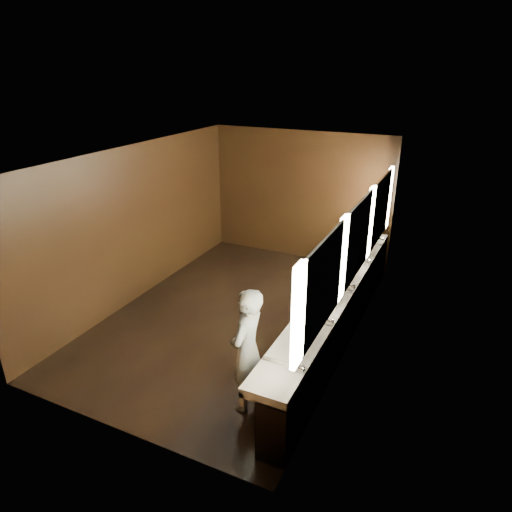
# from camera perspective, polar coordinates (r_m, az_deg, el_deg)

# --- Properties ---
(floor) EXTENTS (6.00, 6.00, 0.00)m
(floor) POSITION_cam_1_polar(r_m,az_deg,el_deg) (8.05, -2.41, -7.42)
(floor) COLOR black
(floor) RESTS_ON ground
(ceiling) EXTENTS (4.00, 6.00, 0.02)m
(ceiling) POSITION_cam_1_polar(r_m,az_deg,el_deg) (7.06, -2.79, 12.60)
(ceiling) COLOR #2D2D2B
(ceiling) RESTS_ON wall_back
(wall_back) EXTENTS (4.00, 0.02, 2.80)m
(wall_back) POSITION_cam_1_polar(r_m,az_deg,el_deg) (10.05, 5.49, 7.47)
(wall_back) COLOR black
(wall_back) RESTS_ON floor
(wall_front) EXTENTS (4.00, 0.02, 2.80)m
(wall_front) POSITION_cam_1_polar(r_m,az_deg,el_deg) (5.25, -18.23, -8.83)
(wall_front) COLOR black
(wall_front) RESTS_ON floor
(wall_left) EXTENTS (0.02, 6.00, 2.80)m
(wall_left) POSITION_cam_1_polar(r_m,az_deg,el_deg) (8.51, -14.61, 3.94)
(wall_left) COLOR black
(wall_left) RESTS_ON floor
(wall_right) EXTENTS (0.02, 6.00, 2.80)m
(wall_right) POSITION_cam_1_polar(r_m,az_deg,el_deg) (6.80, 12.50, -0.72)
(wall_right) COLOR black
(wall_right) RESTS_ON floor
(sink_counter) EXTENTS (0.55, 5.40, 1.01)m
(sink_counter) POSITION_cam_1_polar(r_m,az_deg,el_deg) (7.24, 10.30, -7.01)
(sink_counter) COLOR black
(sink_counter) RESTS_ON floor
(mirror_band) EXTENTS (0.06, 5.03, 1.15)m
(mirror_band) POSITION_cam_1_polar(r_m,az_deg,el_deg) (6.67, 12.59, 2.06)
(mirror_band) COLOR #FEF3CA
(mirror_band) RESTS_ON wall_right
(person) EXTENTS (0.40, 0.60, 1.64)m
(person) POSITION_cam_1_polar(r_m,az_deg,el_deg) (5.71, -1.11, -11.69)
(person) COLOR #93B2DC
(person) RESTS_ON floor
(trash_bin) EXTENTS (0.42, 0.42, 0.57)m
(trash_bin) POSITION_cam_1_polar(r_m,az_deg,el_deg) (6.85, 6.82, -10.77)
(trash_bin) COLOR black
(trash_bin) RESTS_ON floor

